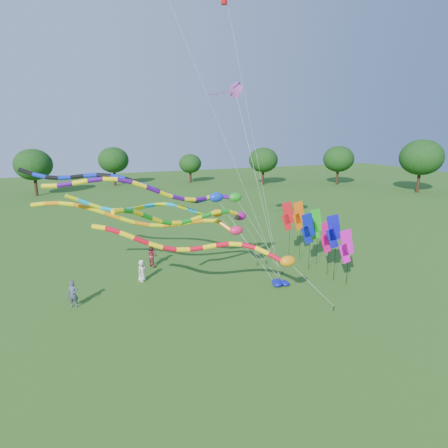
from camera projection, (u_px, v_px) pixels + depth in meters
name	position (u px, v px, depth m)	size (l,w,h in m)	color
ground	(277.00, 310.00, 22.83)	(160.00, 160.00, 0.00)	#225416
tree_ring	(325.00, 230.00, 19.71)	(118.25, 117.52, 9.69)	#382314
tube_kite_red	(219.00, 249.00, 22.12)	(12.98, 5.47, 5.96)	black
tube_kite_orange	(163.00, 220.00, 25.31)	(15.56, 4.92, 6.86)	black
tube_kite_purple	(173.00, 192.00, 23.65)	(15.54, 1.13, 8.63)	black
tube_kite_blue	(142.00, 187.00, 24.92)	(15.58, 7.00, 8.73)	black
tube_kite_cyan	(168.00, 209.00, 26.58)	(13.58, 1.54, 7.06)	black
tube_kite_green	(204.00, 216.00, 24.55)	(12.29, 5.67, 7.18)	black
delta_kite_high_c	(235.00, 90.00, 28.45)	(3.50, 6.30, 14.59)	black
banner_pole_magenta_a	(346.00, 247.00, 25.70)	(1.15, 0.30, 4.14)	black
banner_pole_orange	(299.00, 216.00, 30.52)	(1.16, 0.16, 5.10)	black
banner_pole_magenta_b	(327.00, 237.00, 27.54)	(1.16, 0.13, 4.25)	black
banner_pole_red	(288.00, 217.00, 30.80)	(1.14, 0.37, 5.01)	black
banner_pole_blue_a	(308.00, 229.00, 28.48)	(1.16, 0.29, 4.61)	black
banner_pole_green	(316.00, 224.00, 29.60)	(1.13, 0.42, 4.68)	black
banner_pole_blue_b	(333.00, 232.00, 26.33)	(1.12, 0.48, 4.97)	black
blue_nylon_heap	(281.00, 284.00, 26.17)	(1.47, 1.16, 0.44)	#0B129B
person_a	(142.00, 271.00, 27.01)	(0.78, 0.51, 1.61)	silver
person_b	(73.00, 294.00, 22.99)	(0.63, 0.42, 1.74)	#41485C
person_c	(152.00, 255.00, 29.94)	(0.90, 0.70, 1.84)	maroon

